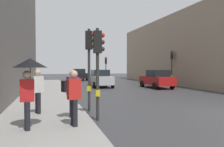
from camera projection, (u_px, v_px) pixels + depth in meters
ground_plane at (224, 114)px, 9.90m from camera, size 120.00×120.00×0.00m
sidewalk_kerb at (46, 99)px, 13.65m from camera, size 3.34×40.00×0.16m
building_facade_right at (209, 51)px, 28.23m from camera, size 12.00×27.66×8.01m
traffic_light_near_left at (98, 57)px, 8.55m from camera, size 0.43×0.25×3.50m
traffic_light_mid_street at (172, 62)px, 24.72m from camera, size 0.33×0.45×3.83m
traffic_light_near_right at (90, 55)px, 10.35m from camera, size 0.45×0.33×3.78m
traffic_light_far_median at (106, 65)px, 31.22m from camera, size 0.24×0.43×3.45m
car_dark_suv at (79, 74)px, 35.19m from camera, size 2.18×4.28×1.76m
car_red_sedan at (157, 79)px, 21.95m from camera, size 2.13×4.26×1.76m
car_silver_hatchback at (101, 78)px, 23.07m from camera, size 2.05×4.22×1.76m
pedestrian_with_umbrella at (29, 74)px, 6.75m from camera, size 1.00×1.00×2.14m
pedestrian_with_grey_backpack at (72, 91)px, 8.31m from camera, size 0.66×0.47×1.77m
pedestrian_with_black_backpack at (37, 89)px, 9.11m from camera, size 0.66×0.46×1.77m
pedestrian_in_red_jacket at (74, 96)px, 7.19m from camera, size 0.44×0.36×1.77m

